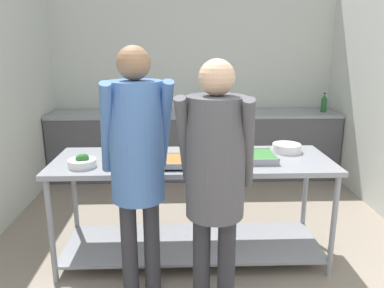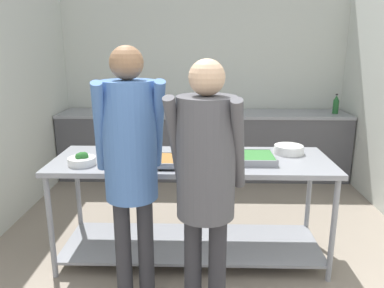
% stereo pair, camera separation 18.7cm
% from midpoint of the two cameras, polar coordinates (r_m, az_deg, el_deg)
% --- Properties ---
extents(wall_rear, '(4.09, 0.06, 2.65)m').
position_cam_midpoint_polar(wall_rear, '(5.47, 2.78, 9.75)').
color(wall_rear, silver).
rests_on(wall_rear, ground_plane).
extents(back_counter, '(3.93, 0.65, 0.92)m').
position_cam_midpoint_polar(back_counter, '(5.26, 2.75, -0.06)').
color(back_counter, '#4C4C51').
rests_on(back_counter, ground_plane).
extents(serving_counter, '(2.28, 0.78, 0.90)m').
position_cam_midpoint_polar(serving_counter, '(3.19, 1.65, -7.27)').
color(serving_counter, gray).
rests_on(serving_counter, ground_plane).
extents(broccoli_bowl, '(0.21, 0.21, 0.11)m').
position_cam_midpoint_polar(broccoli_bowl, '(3.03, -14.75, -2.41)').
color(broccoli_bowl, silver).
rests_on(broccoli_bowl, serving_counter).
extents(sauce_pan, '(0.36, 0.22, 0.06)m').
position_cam_midpoint_polar(sauce_pan, '(3.09, -8.25, -1.77)').
color(sauce_pan, gray).
rests_on(sauce_pan, serving_counter).
extents(serving_tray_roast, '(0.47, 0.32, 0.05)m').
position_cam_midpoint_polar(serving_tray_roast, '(2.94, 0.02, -2.68)').
color(serving_tray_roast, gray).
rests_on(serving_tray_roast, serving_counter).
extents(serving_tray_vegetables, '(0.49, 0.33, 0.05)m').
position_cam_midpoint_polar(serving_tray_vegetables, '(3.08, 9.70, -2.12)').
color(serving_tray_vegetables, gray).
rests_on(serving_tray_vegetables, serving_counter).
extents(plate_stack, '(0.26, 0.26, 0.07)m').
position_cam_midpoint_polar(plate_stack, '(3.37, 16.06, -0.81)').
color(plate_stack, white).
rests_on(plate_stack, serving_counter).
extents(guest_serving_left, '(0.50, 0.44, 1.81)m').
position_cam_midpoint_polar(guest_serving_left, '(2.43, -7.19, -1.55)').
color(guest_serving_left, '#2D2D33').
rests_on(guest_serving_left, ground_plane).
extents(guest_serving_right, '(0.51, 0.41, 1.74)m').
position_cam_midpoint_polar(guest_serving_right, '(2.25, 4.53, -4.19)').
color(guest_serving_right, '#2D2D33').
rests_on(guest_serving_right, ground_plane).
extents(water_bottle, '(0.08, 0.08, 0.26)m').
position_cam_midpoint_polar(water_bottle, '(5.44, 22.02, 5.58)').
color(water_bottle, '#23602D').
rests_on(water_bottle, back_counter).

